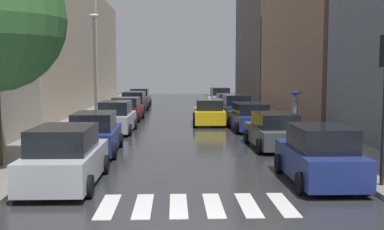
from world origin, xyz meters
name	(u,v)px	position (x,y,z in m)	size (l,w,h in m)	color
ground_plane	(182,119)	(0.00, 24.00, -0.02)	(28.00, 72.00, 0.04)	#2B2B2E
sidewalk_left	(90,118)	(-6.50, 24.00, 0.07)	(3.00, 72.00, 0.15)	gray
sidewalk_right	(272,118)	(6.50, 24.00, 0.07)	(3.00, 72.00, 0.15)	gray
crosswalk_stripes	(196,205)	(0.00, 2.66, 0.01)	(4.95, 2.20, 0.01)	silver
building_left_mid	(35,50)	(-11.00, 26.67, 5.02)	(6.00, 18.33, 10.03)	#B2A38C
building_left_far	(81,52)	(-11.00, 44.17, 5.52)	(6.00, 14.68, 11.03)	#B2A38C
building_right_mid	(322,47)	(11.00, 26.97, 5.26)	(6.00, 18.87, 10.52)	#8C6B56
building_right_far	(272,1)	(11.00, 46.20, 11.62)	(6.00, 18.39, 23.25)	#564C47
parked_car_left_nearest	(65,158)	(-3.82, 4.91, 0.84)	(2.12, 4.52, 1.81)	#B2B7BF
parked_car_left_second	(95,134)	(-3.85, 10.30, 0.81)	(2.12, 4.41, 1.74)	navy
parked_car_left_third	(116,118)	(-3.77, 16.78, 0.82)	(2.07, 4.30, 1.77)	#B2B7BF
parked_car_left_fourth	(126,110)	(-3.86, 23.14, 0.76)	(2.31, 4.12, 1.61)	maroon
parked_car_left_fifth	(134,103)	(-3.86, 29.58, 0.80)	(2.24, 4.72, 1.72)	black
parked_car_left_sixth	(140,98)	(-3.86, 35.78, 0.80)	(2.07, 4.60, 1.73)	#474C51
parked_car_right_nearest	(319,156)	(3.90, 4.94, 0.83)	(2.06, 4.23, 1.79)	navy
parked_car_right_second	(274,131)	(3.89, 11.42, 0.75)	(2.18, 4.45, 1.58)	#474C51
parked_car_right_third	(249,117)	(3.81, 17.63, 0.75)	(2.31, 4.72, 1.59)	navy
parked_car_right_fourth	(236,108)	(3.72, 22.96, 0.83)	(2.18, 4.23, 1.79)	navy
parked_car_right_fifth	(227,103)	(3.87, 29.46, 0.73)	(2.08, 4.45, 1.54)	#B2B7BF
parked_car_right_sixth	(219,98)	(3.84, 35.66, 0.84)	(2.22, 4.31, 1.82)	#B2B7BF
taxi_midroad	(209,113)	(1.69, 20.47, 0.76)	(2.20, 4.42, 1.81)	yellow
pedestrian_near_tree	(295,104)	(6.09, 16.22, 1.64)	(0.93, 0.93, 2.12)	#38513D
lamp_post_left	(95,60)	(-5.55, 20.67, 4.10)	(0.60, 0.28, 6.85)	#595B60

